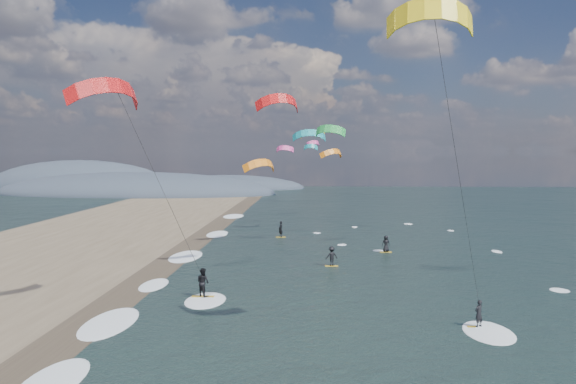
{
  "coord_description": "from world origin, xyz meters",
  "views": [
    {
      "loc": [
        0.78,
        -24.4,
        9.65
      ],
      "look_at": [
        -1.0,
        12.0,
        7.0
      ],
      "focal_mm": 35.0,
      "sensor_mm": 36.0,
      "label": 1
    }
  ],
  "objects": [
    {
      "name": "far_kitesurfers",
      "position": [
        2.49,
        27.83,
        0.85
      ],
      "size": [
        11.75,
        16.51,
        1.81
      ],
      "color": "gold",
      "rests_on": "ground"
    },
    {
      "name": "kitesurfer_near_a",
      "position": [
        6.71,
        1.39,
        12.21
      ],
      "size": [
        7.48,
        8.3,
        16.63
      ],
      "color": "gold",
      "rests_on": "ground"
    },
    {
      "name": "wet_sand_strip",
      "position": [
        -12.0,
        10.0,
        0.0
      ],
      "size": [
        3.0,
        240.0,
        0.0
      ],
      "primitive_type": "cube",
      "color": "#382D23",
      "rests_on": "ground"
    },
    {
      "name": "ground",
      "position": [
        0.0,
        0.0,
        0.0
      ],
      "size": [
        260.0,
        260.0,
        0.0
      ],
      "primitive_type": "plane",
      "color": "black",
      "rests_on": "ground"
    },
    {
      "name": "kitesurfer_near_b",
      "position": [
        -9.04,
        7.46,
        9.46
      ],
      "size": [
        7.12,
        9.49,
        14.21
      ],
      "color": "gold",
      "rests_on": "ground"
    },
    {
      "name": "coastal_hills",
      "position": [
        -44.84,
        107.86,
        0.0
      ],
      "size": [
        80.0,
        41.0,
        15.0
      ],
      "color": "#3D4756",
      "rests_on": "ground"
    },
    {
      "name": "bg_kite_field",
      "position": [
        -0.09,
        50.89,
        11.29
      ],
      "size": [
        11.93,
        78.1,
        6.52
      ],
      "color": "#D83F8C",
      "rests_on": "ground"
    },
    {
      "name": "shoreline_surf",
      "position": [
        -10.8,
        14.75,
        0.0
      ],
      "size": [
        2.4,
        79.4,
        0.11
      ],
      "color": "white",
      "rests_on": "ground"
    }
  ]
}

